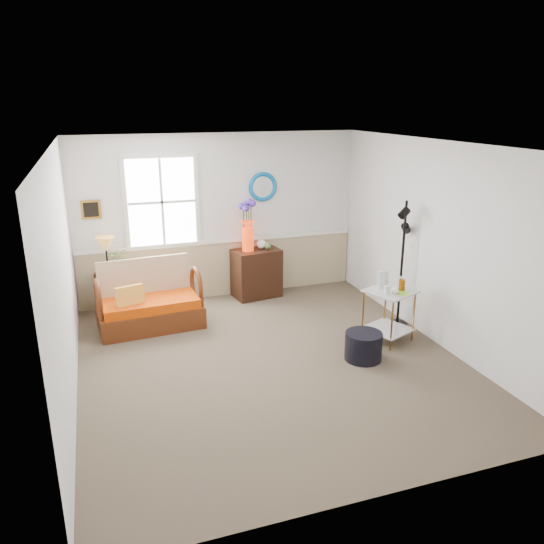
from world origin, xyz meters
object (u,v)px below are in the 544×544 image
object	(u,v)px
lamp_stand	(112,291)
ottoman	(363,346)
loveseat	(149,296)
cabinet	(256,273)
floor_lamp	(402,265)
side_table	(388,316)

from	to	relation	value
lamp_stand	ottoman	bearing A→B (deg)	-42.44
ottoman	loveseat	bearing A→B (deg)	141.71
cabinet	floor_lamp	distance (m)	2.41
floor_lamp	side_table	bearing A→B (deg)	-150.06
loveseat	cabinet	distance (m)	1.91
cabinet	ottoman	bearing A→B (deg)	-85.52
lamp_stand	floor_lamp	world-z (taller)	floor_lamp
ottoman	side_table	bearing A→B (deg)	34.69
loveseat	lamp_stand	size ratio (longest dim) A/B	2.13
loveseat	floor_lamp	xyz separation A→B (m)	(3.35, -1.06, 0.43)
loveseat	floor_lamp	size ratio (longest dim) A/B	0.79
lamp_stand	ottoman	distance (m)	3.86
loveseat	cabinet	bearing A→B (deg)	17.14
ottoman	floor_lamp	bearing A→B (deg)	39.41
cabinet	side_table	xyz separation A→B (m)	(1.16, -2.17, -0.04)
lamp_stand	side_table	world-z (taller)	side_table
side_table	ottoman	size ratio (longest dim) A/B	1.53
lamp_stand	side_table	bearing A→B (deg)	-32.91
cabinet	ottoman	distance (m)	2.64
cabinet	floor_lamp	bearing A→B (deg)	-56.66
lamp_stand	cabinet	bearing A→B (deg)	-1.01
side_table	ottoman	bearing A→B (deg)	-145.31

